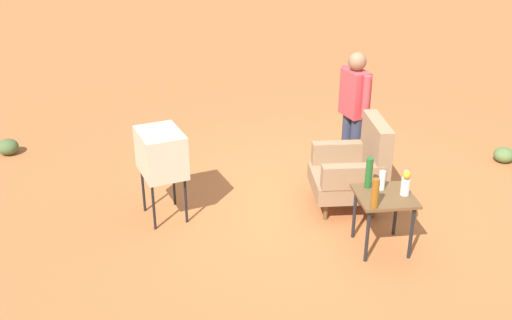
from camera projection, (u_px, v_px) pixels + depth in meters
name	position (u px, v px, depth m)	size (l,w,h in m)	color
ground_plane	(328.00, 200.00, 6.94)	(60.00, 60.00, 0.00)	#AD6033
armchair	(355.00, 168.00, 6.59)	(0.82, 0.82, 1.06)	brown
side_table	(384.00, 203.00, 5.80)	(0.56, 0.56, 0.61)	black
tv_on_stand	(161.00, 153.00, 6.26)	(0.70, 0.60, 1.03)	black
person_standing	(354.00, 109.00, 7.08)	(0.55, 0.31, 1.64)	#2D3347
bottle_tall_amber	(375.00, 193.00, 5.47)	(0.07, 0.07, 0.30)	brown
bottle_wine_green	(369.00, 173.00, 5.85)	(0.07, 0.07, 0.32)	#1E5623
bottle_short_clear	(382.00, 180.00, 5.83)	(0.06, 0.06, 0.20)	silver
flower_vase	(406.00, 181.00, 5.71)	(0.14, 0.09, 0.27)	silver
shrub_far	(504.00, 155.00, 7.88)	(0.27, 0.27, 0.21)	#516B38
shrub_lone	(8.00, 147.00, 8.11)	(0.29, 0.29, 0.22)	#475B33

